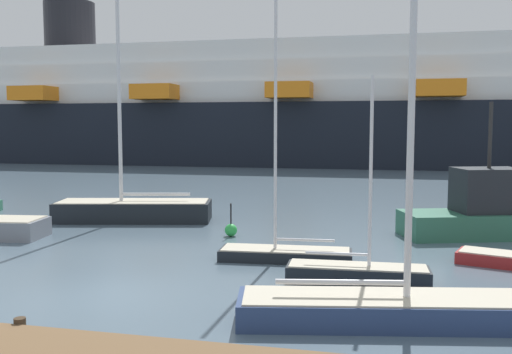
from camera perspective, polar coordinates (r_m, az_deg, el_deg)
name	(u,v)px	position (r m, az deg, el deg)	size (l,w,h in m)	color
ground_plane	(103,296)	(15.86, -15.01, -11.43)	(600.00, 600.00, 0.00)	slate
sailboat_3	(285,250)	(19.14, 2.93, -7.24)	(4.45, 1.60, 8.50)	black
sailboat_5	(358,272)	(16.72, 10.09, -9.30)	(4.06, 1.26, 5.86)	black
sailboat_6	(134,207)	(27.34, -12.11, -2.98)	(7.43, 3.67, 13.15)	black
sailboat_7	(384,299)	(13.55, 12.63, -11.75)	(6.79, 2.86, 12.30)	navy
fishing_boat_0	(493,213)	(24.97, 22.59, -3.35)	(7.88, 4.57, 5.40)	#2D6B51
channel_buoy_0	(231,230)	(23.18, -2.51, -5.27)	(0.50, 0.50, 1.34)	green
cruise_ship	(240,110)	(68.43, -1.61, 6.72)	(123.88, 20.24, 19.67)	black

